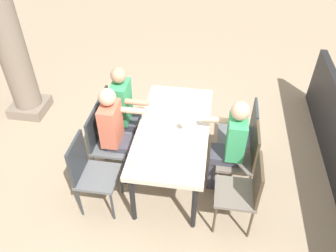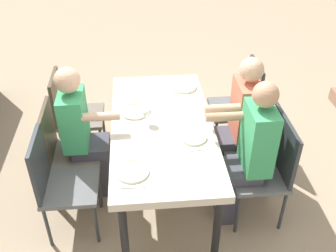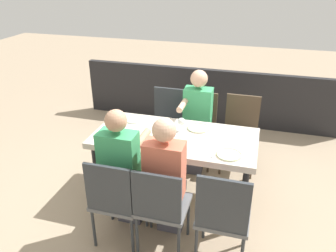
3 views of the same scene
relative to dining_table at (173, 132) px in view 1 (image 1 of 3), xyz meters
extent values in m
plane|color=gray|center=(0.00, 0.00, -0.70)|extent=(16.00, 16.00, 0.00)
cube|color=beige|center=(0.00, 0.00, 0.04)|extent=(1.71, 0.84, 0.06)
cylinder|color=black|center=(-0.78, 0.34, -0.35)|extent=(0.06, 0.06, 0.71)
cylinder|color=black|center=(0.78, 0.34, -0.35)|extent=(0.06, 0.06, 0.71)
cylinder|color=black|center=(-0.78, -0.34, -0.35)|extent=(0.06, 0.06, 0.71)
cylinder|color=black|center=(0.78, -0.34, -0.35)|extent=(0.06, 0.06, 0.71)
cube|color=#5B5E61|center=(-0.63, 0.76, -0.22)|extent=(0.44, 0.44, 0.04)
cube|color=#2D3338|center=(-0.63, 0.96, 0.03)|extent=(0.42, 0.03, 0.50)
cylinder|color=#2D3338|center=(-0.82, 0.57, -0.47)|extent=(0.03, 0.03, 0.46)
cylinder|color=#2D3338|center=(-0.44, 0.57, -0.47)|extent=(0.03, 0.03, 0.46)
cylinder|color=#2D3338|center=(-0.82, 0.95, -0.47)|extent=(0.03, 0.03, 0.46)
cylinder|color=#2D3338|center=(-0.44, 0.95, -0.47)|extent=(0.03, 0.03, 0.46)
cube|color=#6A6158|center=(-0.63, -0.76, -0.23)|extent=(0.44, 0.44, 0.04)
cube|color=#473828|center=(-0.63, -0.96, 0.01)|extent=(0.42, 0.03, 0.46)
cylinder|color=#473828|center=(-0.44, -0.57, -0.47)|extent=(0.03, 0.03, 0.46)
cylinder|color=#473828|center=(-0.82, -0.57, -0.47)|extent=(0.03, 0.03, 0.46)
cylinder|color=#473828|center=(-0.44, -0.95, -0.47)|extent=(0.03, 0.03, 0.46)
cylinder|color=#473828|center=(-0.82, -0.95, -0.47)|extent=(0.03, 0.03, 0.46)
cube|color=#5B5E61|center=(-0.10, 0.76, -0.23)|extent=(0.44, 0.44, 0.04)
cube|color=#2D3338|center=(-0.10, 0.96, -0.01)|extent=(0.42, 0.03, 0.45)
cylinder|color=#2D3338|center=(-0.29, 0.57, -0.48)|extent=(0.03, 0.03, 0.45)
cylinder|color=#2D3338|center=(0.09, 0.57, -0.48)|extent=(0.03, 0.03, 0.45)
cylinder|color=#2D3338|center=(-0.29, 0.95, -0.48)|extent=(0.03, 0.03, 0.45)
cylinder|color=#2D3338|center=(0.09, 0.95, -0.48)|extent=(0.03, 0.03, 0.45)
cube|color=#6A6158|center=(-0.10, -0.76, -0.26)|extent=(0.44, 0.44, 0.04)
cube|color=#473828|center=(-0.10, -0.96, -0.02)|extent=(0.42, 0.03, 0.48)
cylinder|color=#473828|center=(0.09, -0.57, -0.49)|extent=(0.03, 0.03, 0.42)
cylinder|color=#473828|center=(-0.29, -0.57, -0.49)|extent=(0.03, 0.03, 0.42)
cylinder|color=#473828|center=(0.09, -0.95, -0.49)|extent=(0.03, 0.03, 0.42)
cylinder|color=#473828|center=(-0.29, -0.95, -0.49)|extent=(0.03, 0.03, 0.42)
cube|color=#5B5E61|center=(0.33, 0.76, -0.26)|extent=(0.44, 0.44, 0.04)
cube|color=#2D3338|center=(0.33, 0.96, -0.02)|extent=(0.42, 0.03, 0.48)
cylinder|color=#2D3338|center=(0.14, 0.57, -0.49)|extent=(0.03, 0.03, 0.42)
cylinder|color=#2D3338|center=(0.52, 0.57, -0.49)|extent=(0.03, 0.03, 0.42)
cylinder|color=#2D3338|center=(0.14, 0.95, -0.49)|extent=(0.03, 0.03, 0.42)
cylinder|color=#2D3338|center=(0.52, 0.95, -0.49)|extent=(0.03, 0.03, 0.42)
cube|color=#5B5E61|center=(0.33, -0.76, -0.26)|extent=(0.44, 0.44, 0.04)
cube|color=#2D3338|center=(0.33, -0.96, -0.01)|extent=(0.42, 0.03, 0.49)
cylinder|color=#2D3338|center=(0.52, -0.57, -0.49)|extent=(0.03, 0.03, 0.43)
cylinder|color=#2D3338|center=(0.14, -0.57, -0.49)|extent=(0.03, 0.03, 0.43)
cylinder|color=#2D3338|center=(0.52, -0.95, -0.49)|extent=(0.03, 0.03, 0.43)
cylinder|color=#2D3338|center=(0.14, -0.95, -0.49)|extent=(0.03, 0.03, 0.43)
cube|color=#3F3F4C|center=(0.33, 0.51, -0.47)|extent=(0.24, 0.14, 0.46)
cube|color=#3F3F4C|center=(0.33, 0.60, -0.19)|extent=(0.28, 0.32, 0.10)
cube|color=#389E60|center=(0.33, 0.71, 0.13)|extent=(0.34, 0.20, 0.55)
sphere|color=tan|center=(0.33, 0.71, 0.52)|extent=(0.19, 0.19, 0.19)
cylinder|color=tan|center=(0.19, 0.47, 0.25)|extent=(0.07, 0.30, 0.07)
cube|color=#3F3F4C|center=(-0.10, -0.53, -0.47)|extent=(0.24, 0.14, 0.46)
cube|color=#3F3F4C|center=(-0.10, -0.62, -0.19)|extent=(0.28, 0.32, 0.10)
cube|color=#389E60|center=(-0.10, -0.73, 0.11)|extent=(0.34, 0.20, 0.49)
sphere|color=tan|center=(-0.10, -0.73, 0.48)|extent=(0.21, 0.21, 0.21)
cylinder|color=tan|center=(0.04, -0.49, 0.21)|extent=(0.07, 0.30, 0.07)
cube|color=#3F3F4C|center=(-0.10, 0.53, -0.47)|extent=(0.24, 0.14, 0.46)
cube|color=#3F3F4C|center=(-0.10, 0.62, -0.19)|extent=(0.28, 0.32, 0.10)
cube|color=#CC664C|center=(-0.10, 0.73, 0.12)|extent=(0.34, 0.20, 0.52)
sphere|color=tan|center=(-0.10, 0.73, 0.50)|extent=(0.20, 0.20, 0.20)
cylinder|color=tan|center=(0.04, 0.49, 0.23)|extent=(0.07, 0.30, 0.07)
cube|color=gray|center=(0.97, 2.47, -0.62)|extent=(0.54, 0.54, 0.16)
cylinder|color=gray|center=(0.97, 2.47, 0.83)|extent=(0.41, 0.41, 2.74)
cylinder|color=silver|center=(-0.60, 0.26, 0.08)|extent=(0.24, 0.24, 0.01)
torus|color=#A0BE77|center=(-0.60, 0.26, 0.08)|extent=(0.24, 0.24, 0.01)
cube|color=silver|center=(-0.75, 0.26, 0.07)|extent=(0.03, 0.17, 0.01)
cube|color=silver|center=(-0.45, 0.26, 0.07)|extent=(0.02, 0.17, 0.01)
cylinder|color=silver|center=(-0.21, -0.22, 0.08)|extent=(0.24, 0.24, 0.01)
torus|color=#A0BE77|center=(-0.21, -0.22, 0.08)|extent=(0.24, 0.24, 0.01)
cylinder|color=white|center=(-0.04, -0.12, 0.07)|extent=(0.06, 0.06, 0.00)
cylinder|color=white|center=(-0.04, -0.12, 0.11)|extent=(0.01, 0.01, 0.07)
sphere|color=white|center=(-0.04, -0.12, 0.18)|extent=(0.08, 0.08, 0.08)
cube|color=silver|center=(-0.36, -0.22, 0.07)|extent=(0.03, 0.17, 0.01)
cube|color=silver|center=(-0.06, -0.22, 0.07)|extent=(0.03, 0.17, 0.01)
cylinder|color=white|center=(0.20, 0.23, 0.08)|extent=(0.21, 0.21, 0.01)
torus|color=#A4C786|center=(0.20, 0.23, 0.08)|extent=(0.21, 0.21, 0.01)
cube|color=silver|center=(0.05, 0.23, 0.07)|extent=(0.02, 0.17, 0.01)
cube|color=silver|center=(0.35, 0.23, 0.07)|extent=(0.03, 0.17, 0.01)
cylinder|color=white|center=(0.56, -0.25, 0.08)|extent=(0.24, 0.24, 0.01)
torus|color=#A9CD91|center=(0.56, -0.25, 0.08)|extent=(0.24, 0.24, 0.01)
cube|color=silver|center=(0.41, -0.25, 0.07)|extent=(0.02, 0.17, 0.01)
cube|color=silver|center=(0.71, -0.25, 0.07)|extent=(0.02, 0.17, 0.01)
camera|label=1|loc=(-3.00, -0.39, 2.63)|focal=35.87mm
camera|label=2|loc=(2.64, -0.19, 1.95)|focal=41.93mm
camera|label=3|loc=(-0.79, 3.04, 1.71)|focal=36.00mm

